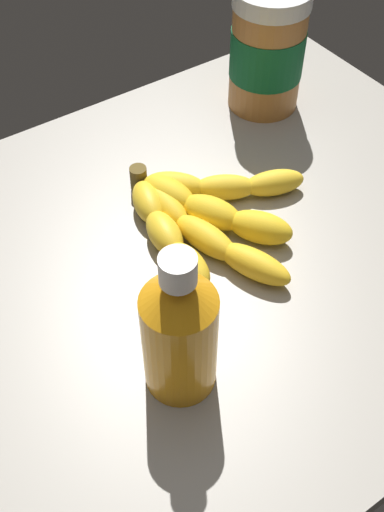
% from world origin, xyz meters
% --- Properties ---
extents(ground_plane, '(0.94, 0.60, 0.03)m').
position_xyz_m(ground_plane, '(0.00, 0.00, -0.02)').
color(ground_plane, gray).
extents(banana_bunch, '(0.21, 0.23, 0.04)m').
position_xyz_m(banana_bunch, '(0.10, 0.03, 0.02)').
color(banana_bunch, yellow).
rests_on(banana_bunch, ground_plane).
extents(peanut_butter_jar, '(0.10, 0.10, 0.16)m').
position_xyz_m(peanut_butter_jar, '(0.30, 0.17, 0.08)').
color(peanut_butter_jar, '#B27238').
rests_on(peanut_butter_jar, ground_plane).
extents(honey_bottle, '(0.06, 0.06, 0.16)m').
position_xyz_m(honey_bottle, '(-0.03, -0.12, 0.07)').
color(honey_bottle, orange).
rests_on(honey_bottle, ground_plane).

